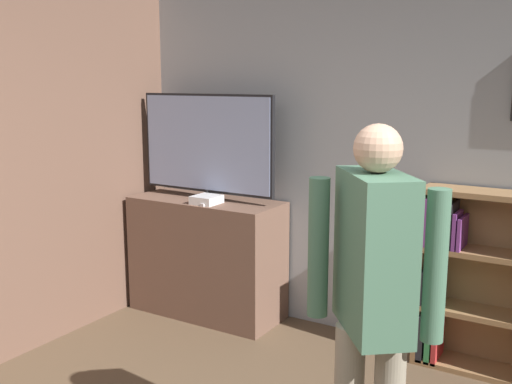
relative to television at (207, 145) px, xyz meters
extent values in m
cube|color=#9EA3A8|center=(1.64, 0.29, -0.05)|extent=(6.61, 0.06, 2.70)
cube|color=brown|center=(-0.70, -1.17, -0.05)|extent=(0.06, 4.45, 2.70)
cube|color=brown|center=(0.00, -0.03, -0.92)|extent=(1.25, 0.52, 0.96)
cylinder|color=black|center=(0.00, 0.00, -0.42)|extent=(0.22, 0.22, 0.03)
cylinder|color=black|center=(0.00, 0.00, -0.38)|extent=(0.06, 0.06, 0.05)
cube|color=black|center=(0.00, 0.00, 0.02)|extent=(1.22, 0.04, 0.78)
cube|color=#8C9EC6|center=(0.00, -0.02, 0.02)|extent=(1.18, 0.01, 0.74)
cube|color=white|center=(0.10, -0.16, -0.40)|extent=(0.19, 0.20, 0.06)
cube|color=white|center=(0.15, -0.20, -0.42)|extent=(0.05, 0.14, 0.02)
cube|color=#997047|center=(1.74, 0.10, -0.79)|extent=(0.04, 0.28, 1.22)
cube|color=#997047|center=(2.07, 0.23, -0.79)|extent=(0.70, 0.01, 1.22)
cube|color=#997047|center=(2.07, 0.10, -1.38)|extent=(0.63, 0.28, 0.04)
cube|color=#997047|center=(2.07, 0.10, -0.99)|extent=(0.63, 0.28, 0.04)
cube|color=#997047|center=(2.07, 0.10, -0.59)|extent=(0.63, 0.28, 0.04)
cube|color=#997047|center=(2.07, 0.10, -0.20)|extent=(0.63, 0.28, 0.04)
cube|color=#232328|center=(1.77, 0.08, -1.22)|extent=(0.04, 0.24, 0.33)
cube|color=#338447|center=(1.83, 0.08, -1.26)|extent=(0.04, 0.26, 0.24)
cube|color=red|center=(1.87, 0.07, -1.22)|extent=(0.03, 0.22, 0.33)
cube|color=#232328|center=(1.76, 0.08, -0.86)|extent=(0.02, 0.25, 0.23)
cube|color=#2D569E|center=(1.81, 0.07, -0.84)|extent=(0.04, 0.23, 0.27)
cube|color=#338447|center=(1.85, 0.06, -0.85)|extent=(0.03, 0.20, 0.25)
cube|color=#7A3889|center=(1.77, 0.07, -0.41)|extent=(0.04, 0.23, 0.33)
cube|color=#7A3889|center=(1.83, 0.06, -0.43)|extent=(0.03, 0.21, 0.27)
cube|color=gold|center=(1.87, 0.06, -0.41)|extent=(0.04, 0.22, 0.33)
cube|color=#232328|center=(1.92, 0.06, -0.42)|extent=(0.04, 0.21, 0.30)
cube|color=#7A3889|center=(1.96, 0.06, -0.45)|extent=(0.02, 0.20, 0.24)
cube|color=#7A3889|center=(1.99, 0.07, -0.46)|extent=(0.02, 0.24, 0.21)
cube|color=#477056|center=(1.99, -1.59, -0.18)|extent=(0.45, 0.49, 0.66)
sphere|color=tan|center=(1.99, -1.59, 0.25)|extent=(0.20, 0.20, 0.20)
cylinder|color=#477056|center=(2.24, -1.59, -0.19)|extent=(0.09, 0.09, 0.61)
cylinder|color=#477056|center=(1.74, -1.59, -0.19)|extent=(0.09, 0.09, 0.61)
camera|label=1|loc=(2.80, -3.85, 0.52)|focal=42.00mm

